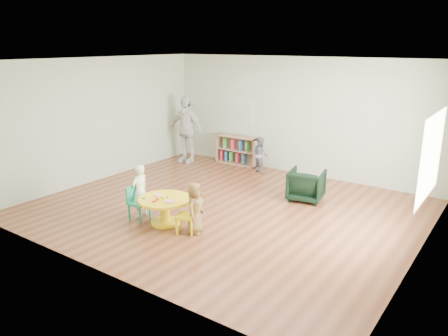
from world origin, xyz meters
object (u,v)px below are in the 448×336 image
object	(u,v)px
toddler	(260,154)
adult_caretaker	(186,129)
kid_chair_right	(188,215)
armchair	(306,185)
kid_chair_left	(137,201)
activity_table	(165,206)
child_right	(195,208)
child_left	(140,191)
bookshelf	(237,150)

from	to	relation	value
toddler	adult_caretaker	distance (m)	2.17
kid_chair_right	armchair	xyz separation A→B (m)	(0.94, 2.62, 0.00)
kid_chair_left	activity_table	bearing A→B (deg)	97.88
activity_table	toddler	xyz separation A→B (m)	(-0.28, 3.77, 0.12)
armchair	child_right	xyz separation A→B (m)	(-0.85, -2.55, 0.13)
child_left	kid_chair_right	bearing A→B (deg)	87.36
kid_chair_right	bookshelf	distance (m)	4.49
kid_chair_left	child_right	bearing A→B (deg)	91.86
kid_chair_left	kid_chair_right	xyz separation A→B (m)	(1.16, 0.05, -0.02)
kid_chair_right	child_right	world-z (taller)	child_right
child_left	adult_caretaker	xyz separation A→B (m)	(-1.76, 3.44, 0.39)
bookshelf	child_left	xyz separation A→B (m)	(0.55, -4.07, 0.13)
child_left	toddler	xyz separation A→B (m)	(0.33, 3.77, -0.05)
bookshelf	toddler	size ratio (longest dim) A/B	1.35
child_left	child_right	bearing A→B (deg)	90.30
kid_chair_left	kid_chair_right	world-z (taller)	kid_chair_left
kid_chair_left	toddler	world-z (taller)	toddler
activity_table	adult_caretaker	xyz separation A→B (m)	(-2.37, 3.44, 0.56)
activity_table	kid_chair_right	xyz separation A→B (m)	(0.59, -0.06, -0.01)
adult_caretaker	armchair	bearing A→B (deg)	-14.16
kid_chair_left	child_left	world-z (taller)	child_left
adult_caretaker	bookshelf	bearing A→B (deg)	26.20
adult_caretaker	child_left	bearing A→B (deg)	-64.21
bookshelf	armchair	size ratio (longest dim) A/B	1.73
kid_chair_left	toddler	distance (m)	3.90
activity_table	child_right	size ratio (longest dim) A/B	1.07
activity_table	kid_chair_right	distance (m)	0.59
kid_chair_right	toddler	size ratio (longest dim) A/B	0.66
child_right	toddler	xyz separation A→B (m)	(-0.96, 3.77, 0.00)
activity_table	child_right	distance (m)	0.69
kid_chair_right	child_right	bearing A→B (deg)	-81.81
kid_chair_left	child_right	world-z (taller)	child_right
armchair	adult_caretaker	distance (m)	4.04
child_right	adult_caretaker	bearing A→B (deg)	24.29
child_right	toddler	bearing A→B (deg)	-3.04
child_left	toddler	bearing A→B (deg)	175.27
kid_chair_right	toddler	distance (m)	3.93
kid_chair_left	armchair	world-z (taller)	armchair
bookshelf	toddler	xyz separation A→B (m)	(0.88, -0.30, 0.08)
kid_chair_right	child_left	bearing A→B (deg)	62.31
kid_chair_right	activity_table	bearing A→B (deg)	59.06
kid_chair_right	adult_caretaker	xyz separation A→B (m)	(-2.96, 3.50, 0.57)
armchair	child_right	world-z (taller)	child_right
kid_chair_left	kid_chair_right	bearing A→B (deg)	89.27
activity_table	armchair	bearing A→B (deg)	59.09
bookshelf	kid_chair_right	bearing A→B (deg)	-67.10
bookshelf	toddler	bearing A→B (deg)	-18.74
toddler	kid_chair_right	bearing A→B (deg)	122.12
kid_chair_right	toddler	bearing A→B (deg)	-12.11
toddler	adult_caretaker	bearing A→B (deg)	28.43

